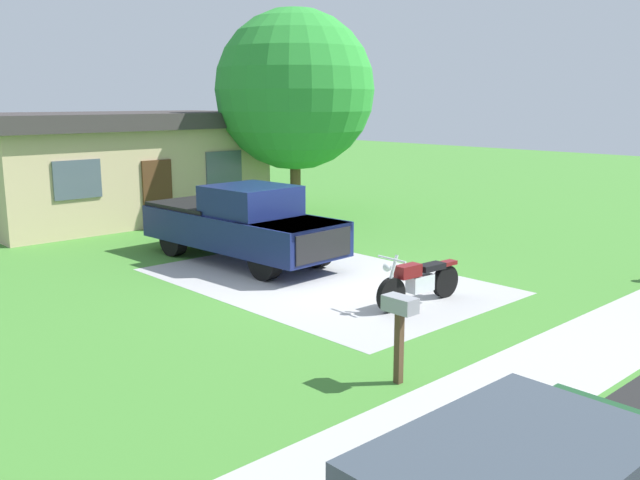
# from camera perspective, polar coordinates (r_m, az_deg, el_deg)

# --- Properties ---
(ground_plane) EXTENTS (80.00, 80.00, 0.00)m
(ground_plane) POSITION_cam_1_polar(r_m,az_deg,el_deg) (15.11, 0.16, -3.40)
(ground_plane) COLOR #418030
(driveway_pad) EXTENTS (5.08, 7.54, 0.01)m
(driveway_pad) POSITION_cam_1_polar(r_m,az_deg,el_deg) (15.11, 0.16, -3.39)
(driveway_pad) COLOR #A3A3A3
(driveway_pad) RESTS_ON ground
(sidewalk_strip) EXTENTS (36.00, 1.80, 0.01)m
(sidewalk_strip) POSITION_cam_1_polar(r_m,az_deg,el_deg) (11.70, 21.01, -8.68)
(sidewalk_strip) COLOR #ABABA6
(sidewalk_strip) RESTS_ON ground
(motorcycle) EXTENTS (2.21, 0.70, 1.09)m
(motorcycle) POSITION_cam_1_polar(r_m,az_deg,el_deg) (13.40, 8.21, -3.38)
(motorcycle) COLOR black
(motorcycle) RESTS_ON ground
(pickup_truck) EXTENTS (2.28, 5.72, 1.90)m
(pickup_truck) POSITION_cam_1_polar(r_m,az_deg,el_deg) (16.91, -6.71, 1.44)
(pickup_truck) COLOR black
(pickup_truck) RESTS_ON ground
(mailbox) EXTENTS (0.26, 0.48, 1.26)m
(mailbox) POSITION_cam_1_polar(r_m,az_deg,el_deg) (9.56, 6.64, -6.31)
(mailbox) COLOR #4C3823
(mailbox) RESTS_ON ground
(shade_tree) EXTENTS (5.31, 5.31, 6.89)m
(shade_tree) POSITION_cam_1_polar(r_m,az_deg,el_deg) (23.36, -2.11, 12.35)
(shade_tree) COLOR brown
(shade_tree) RESTS_ON ground
(neighbor_house) EXTENTS (9.60, 5.60, 3.50)m
(neighbor_house) POSITION_cam_1_polar(r_m,az_deg,el_deg) (23.95, -16.47, 6.02)
(neighbor_house) COLOR tan
(neighbor_house) RESTS_ON ground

